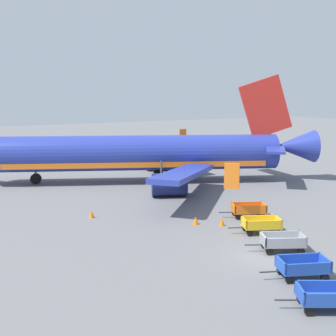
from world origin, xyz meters
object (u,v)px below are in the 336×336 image
Objects in this scene: baggage_cart_fourth_in_row at (261,225)px; baggage_cart_second_in_row at (303,267)px; baggage_cart_nearest at (327,297)px; traffic_cone_by_carts at (196,220)px; baggage_cart_far_end at (248,210)px; traffic_cone_mid_apron at (222,222)px; baggage_cart_third_in_row at (283,242)px; traffic_cone_near_plane at (92,214)px; airplane at (146,154)px.

baggage_cart_second_in_row is at bearing -113.42° from baggage_cart_fourth_in_row.
baggage_cart_nearest reaches higher than traffic_cone_by_carts.
baggage_cart_far_end reaches higher than traffic_cone_mid_apron.
baggage_cart_third_in_row and baggage_cart_fourth_in_row have the same top height.
baggage_cart_far_end is at bearing 65.10° from baggage_cart_nearest.
traffic_cone_mid_apron is at bearing 92.32° from baggage_cart_third_in_row.
traffic_cone_by_carts reaches higher than traffic_cone_near_plane.
traffic_cone_by_carts is (-0.01, 10.37, -0.31)m from baggage_cart_second_in_row.
baggage_cart_nearest is at bearing -99.44° from airplane.
baggage_cart_third_in_row is 0.99× the size of baggage_cart_far_end.
baggage_cart_nearest is at bearing -117.24° from baggage_cart_second_in_row.
baggage_cart_fourth_in_row is 12.71m from traffic_cone_near_plane.
baggage_cart_far_end is 3.09m from traffic_cone_mid_apron.
traffic_cone_by_carts is (-1.51, 1.15, 0.02)m from traffic_cone_mid_apron.
baggage_cart_second_in_row reaches higher than traffic_cone_by_carts.
baggage_cart_fourth_in_row is at bearing 66.58° from baggage_cart_second_in_row.
baggage_cart_nearest is at bearing -75.92° from traffic_cone_near_plane.
airplane is at bearing 88.81° from baggage_cart_fourth_in_row.
baggage_cart_second_in_row is 3.76m from baggage_cart_third_in_row.
baggage_cart_nearest is 10.45m from baggage_cart_fourth_in_row.
airplane is at bearing 82.76° from baggage_cart_second_in_row.
traffic_cone_mid_apron is at bearing 76.14° from baggage_cart_nearest.
traffic_cone_by_carts is (-2.87, 3.76, -0.31)m from baggage_cart_fourth_in_row.
baggage_cart_far_end reaches higher than traffic_cone_by_carts.
baggage_cart_nearest is at bearing -114.90° from baggage_cart_far_end.
airplane reaches higher than baggage_cart_far_end.
baggage_cart_fourth_in_row is at bearing -115.70° from baggage_cart_far_end.
baggage_cart_fourth_in_row is 6.02× the size of traffic_cone_by_carts.
baggage_cart_nearest and baggage_cart_second_in_row have the same top height.
baggage_cart_second_in_row is 9.35m from traffic_cone_mid_apron.
baggage_cart_far_end is at bearing -85.53° from airplane.
baggage_cart_nearest is at bearing -96.37° from traffic_cone_by_carts.
baggage_cart_second_in_row is at bearing 62.76° from baggage_cart_nearest.
baggage_cart_fourth_in_row is at bearing -52.67° from traffic_cone_by_carts.
baggage_cart_third_in_row is 5.91m from traffic_cone_mid_apron.
baggage_cart_far_end is (4.48, 9.98, 0.00)m from baggage_cart_second_in_row.
traffic_cone_near_plane is at bearing 122.68° from baggage_cart_third_in_row.
airplane is 10.33× the size of baggage_cart_nearest.
traffic_cone_by_carts is (-1.75, 7.04, -0.31)m from baggage_cart_third_in_row.
baggage_cart_third_in_row reaches higher than traffic_cone_mid_apron.
baggage_cart_fourth_in_row is at bearing 71.08° from baggage_cart_third_in_row.
baggage_cart_fourth_in_row is 6.24× the size of traffic_cone_near_plane.
baggage_cart_nearest is 19.06m from traffic_cone_near_plane.
traffic_cone_near_plane is (-10.61, 5.61, -0.32)m from baggage_cart_far_end.
traffic_cone_near_plane is at bearing 139.54° from traffic_cone_by_carts.
baggage_cart_fourth_in_row reaches higher than traffic_cone_mid_apron.
baggage_cart_third_in_row is at bearing 62.58° from baggage_cart_nearest.
baggage_cart_far_end is at bearing 14.13° from traffic_cone_mid_apron.
traffic_cone_near_plane is 1.04× the size of traffic_cone_mid_apron.
traffic_cone_by_carts is at bearing 142.76° from traffic_cone_mid_apron.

